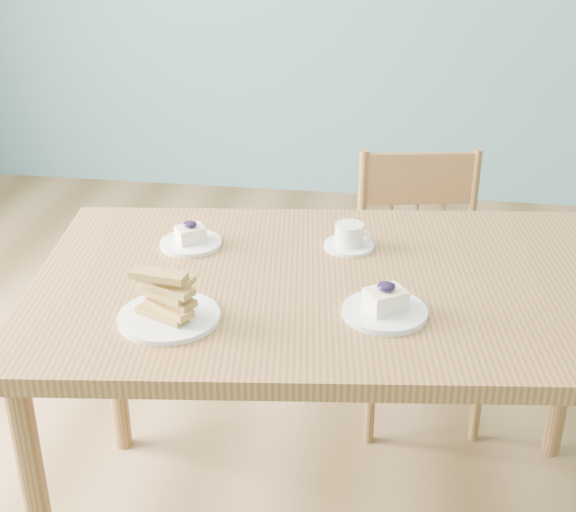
{
  "coord_description": "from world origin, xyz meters",
  "views": [
    {
      "loc": [
        -0.05,
        -1.57,
        1.6
      ],
      "look_at": [
        -0.3,
        0.08,
        0.79
      ],
      "focal_mm": 50.0,
      "sensor_mm": 36.0,
      "label": 1
    }
  ],
  "objects": [
    {
      "name": "room",
      "position": [
        0.0,
        0.0,
        1.35
      ],
      "size": [
        5.01,
        5.01,
        2.71
      ],
      "color": "#946C45",
      "rests_on": "ground"
    },
    {
      "name": "dining_table",
      "position": [
        -0.15,
        0.03,
        0.69
      ],
      "size": [
        1.51,
        0.98,
        0.76
      ],
      "rotation": [
        0.0,
        0.0,
        0.12
      ],
      "color": "#9A603A",
      "rests_on": "ground"
    },
    {
      "name": "dining_chair",
      "position": [
        0.03,
        0.64,
        0.43
      ],
      "size": [
        0.44,
        0.42,
        0.83
      ],
      "rotation": [
        0.0,
        0.0,
        0.18
      ],
      "color": "#9A603A",
      "rests_on": "ground"
    },
    {
      "name": "cheesecake_plate_near",
      "position": [
        -0.06,
        -0.12,
        0.78
      ],
      "size": [
        0.18,
        0.18,
        0.07
      ],
      "rotation": [
        0.0,
        0.0,
        0.58
      ],
      "color": "silver",
      "rests_on": "dining_table"
    },
    {
      "name": "cheesecake_plate_far",
      "position": [
        -0.55,
        0.15,
        0.78
      ],
      "size": [
        0.15,
        0.15,
        0.06
      ],
      "rotation": [
        0.0,
        0.0,
        0.61
      ],
      "color": "silver",
      "rests_on": "dining_table"
    },
    {
      "name": "coffee_cup",
      "position": [
        -0.16,
        0.2,
        0.79
      ],
      "size": [
        0.12,
        0.12,
        0.06
      ],
      "rotation": [
        0.0,
        0.0,
        -0.23
      ],
      "color": "silver",
      "rests_on": "dining_table"
    },
    {
      "name": "biscotti_plate",
      "position": [
        -0.5,
        -0.2,
        0.8
      ],
      "size": [
        0.21,
        0.21,
        0.11
      ],
      "rotation": [
        0.0,
        0.0,
        -0.35
      ],
      "color": "silver",
      "rests_on": "dining_table"
    }
  ]
}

